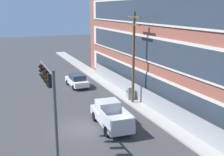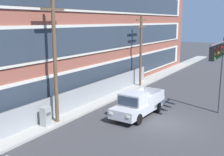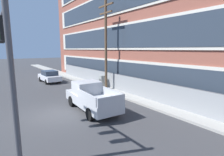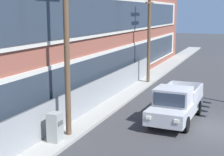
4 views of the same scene
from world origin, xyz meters
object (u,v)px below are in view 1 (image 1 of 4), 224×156
(sedan_white, at_px, (77,80))
(utility_pole_near_corner, at_px, (134,55))
(pickup_truck_silver, at_px, (110,115))
(electrical_cabinet, at_px, (130,94))
(traffic_signal_mast, at_px, (49,89))

(sedan_white, relative_size, utility_pole_near_corner, 0.47)
(pickup_truck_silver, relative_size, sedan_white, 1.30)
(sedan_white, bearing_deg, pickup_truck_silver, -3.13)
(pickup_truck_silver, bearing_deg, utility_pole_near_corner, 135.80)
(utility_pole_near_corner, distance_m, electrical_cabinet, 4.42)
(traffic_signal_mast, xyz_separation_m, electrical_cabinet, (-7.76, 9.54, -3.69))
(sedan_white, bearing_deg, electrical_cabinet, 26.41)
(utility_pole_near_corner, bearing_deg, sedan_white, -157.17)
(pickup_truck_silver, height_order, utility_pole_near_corner, utility_pole_near_corner)
(sedan_white, height_order, utility_pole_near_corner, utility_pole_near_corner)
(traffic_signal_mast, relative_size, pickup_truck_silver, 1.07)
(utility_pole_near_corner, bearing_deg, electrical_cabinet, 172.54)
(pickup_truck_silver, distance_m, sedan_white, 12.69)
(utility_pole_near_corner, xyz_separation_m, electrical_cabinet, (-1.01, 0.13, -4.30))
(sedan_white, bearing_deg, traffic_signal_mast, -21.34)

